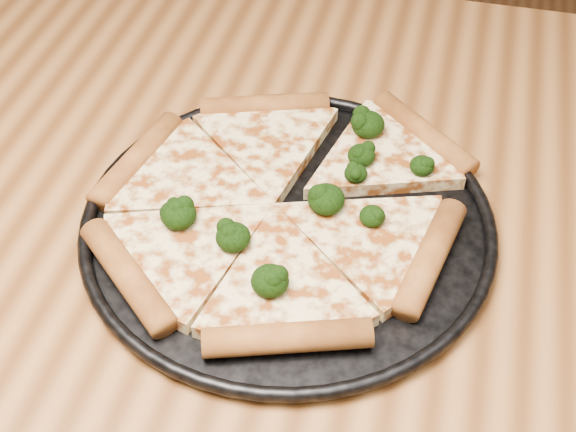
# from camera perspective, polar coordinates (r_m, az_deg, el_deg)

# --- Properties ---
(dining_table) EXTENTS (1.20, 0.90, 0.75)m
(dining_table) POSITION_cam_1_polar(r_m,az_deg,el_deg) (0.75, -4.94, -6.57)
(dining_table) COLOR #9A602F
(dining_table) RESTS_ON ground
(pizza_pan) EXTENTS (0.36, 0.36, 0.02)m
(pizza_pan) POSITION_cam_1_polar(r_m,az_deg,el_deg) (0.68, -0.00, -0.49)
(pizza_pan) COLOR black
(pizza_pan) RESTS_ON dining_table
(pizza) EXTENTS (0.33, 0.34, 0.02)m
(pizza) POSITION_cam_1_polar(r_m,az_deg,el_deg) (0.69, -0.62, 0.94)
(pizza) COLOR beige
(pizza) RESTS_ON pizza_pan
(broccoli_florets) EXTENTS (0.22, 0.24, 0.02)m
(broccoli_florets) POSITION_cam_1_polar(r_m,az_deg,el_deg) (0.68, 0.75, 1.32)
(broccoli_florets) COLOR black
(broccoli_florets) RESTS_ON pizza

